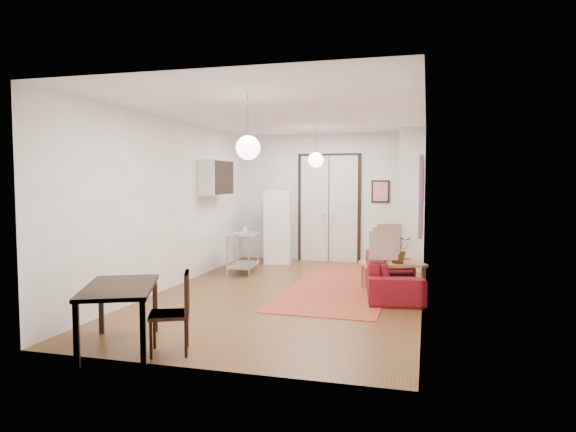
% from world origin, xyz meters
% --- Properties ---
extents(floor, '(7.00, 7.00, 0.00)m').
position_xyz_m(floor, '(0.00, 0.00, 0.00)').
color(floor, brown).
rests_on(floor, ground).
extents(ceiling, '(4.20, 7.00, 0.02)m').
position_xyz_m(ceiling, '(0.00, 0.00, 2.90)').
color(ceiling, white).
rests_on(ceiling, wall_back).
extents(wall_back, '(4.20, 0.02, 2.90)m').
position_xyz_m(wall_back, '(0.00, 3.50, 1.45)').
color(wall_back, white).
rests_on(wall_back, floor).
extents(wall_front, '(4.20, 0.02, 2.90)m').
position_xyz_m(wall_front, '(0.00, -3.50, 1.45)').
color(wall_front, white).
rests_on(wall_front, floor).
extents(wall_left, '(0.02, 7.00, 2.90)m').
position_xyz_m(wall_left, '(-2.10, 0.00, 1.45)').
color(wall_left, white).
rests_on(wall_left, floor).
extents(wall_right, '(0.02, 7.00, 2.90)m').
position_xyz_m(wall_right, '(2.10, 0.00, 1.45)').
color(wall_right, white).
rests_on(wall_right, floor).
extents(double_doors, '(1.44, 0.06, 2.50)m').
position_xyz_m(double_doors, '(0.00, 3.46, 1.20)').
color(double_doors, silver).
rests_on(double_doors, wall_back).
extents(stub_partition, '(0.50, 0.10, 2.90)m').
position_xyz_m(stub_partition, '(1.85, 2.55, 1.45)').
color(stub_partition, white).
rests_on(stub_partition, floor).
extents(wall_cabinet, '(0.35, 1.00, 0.70)m').
position_xyz_m(wall_cabinet, '(-1.92, 1.50, 1.90)').
color(wall_cabinet, silver).
rests_on(wall_cabinet, wall_left).
extents(painting_popart, '(0.05, 1.00, 1.00)m').
position_xyz_m(painting_popart, '(2.08, -1.25, 1.65)').
color(painting_popart, red).
rests_on(painting_popart, wall_right).
extents(painting_abstract, '(0.05, 0.50, 0.60)m').
position_xyz_m(painting_abstract, '(2.08, 0.80, 1.80)').
color(painting_abstract, beige).
rests_on(painting_abstract, wall_right).
extents(poster_back, '(0.40, 0.03, 0.50)m').
position_xyz_m(poster_back, '(1.15, 3.47, 1.60)').
color(poster_back, red).
rests_on(poster_back, wall_back).
extents(print_left, '(0.03, 0.44, 0.54)m').
position_xyz_m(print_left, '(-2.07, 2.00, 1.95)').
color(print_left, '#8B5F3A').
rests_on(print_left, wall_left).
extents(pendant_back, '(0.30, 0.30, 0.80)m').
position_xyz_m(pendant_back, '(0.00, 2.00, 2.25)').
color(pendant_back, white).
rests_on(pendant_back, ceiling).
extents(pendant_front, '(0.30, 0.30, 0.80)m').
position_xyz_m(pendant_front, '(0.00, -2.00, 2.25)').
color(pendant_front, white).
rests_on(pendant_front, ceiling).
extents(kilim_rug, '(1.77, 4.50, 0.01)m').
position_xyz_m(kilim_rug, '(0.74, 0.87, 0.01)').
color(kilim_rug, '#B5472D').
rests_on(kilim_rug, floor).
extents(sofa, '(1.12, 2.21, 0.62)m').
position_xyz_m(sofa, '(1.62, 0.42, 0.31)').
color(sofa, maroon).
rests_on(sofa, floor).
extents(coffee_table, '(1.17, 0.91, 0.46)m').
position_xyz_m(coffee_table, '(1.60, 0.72, 0.40)').
color(coffee_table, tan).
rests_on(coffee_table, floor).
extents(potted_plant, '(0.47, 0.50, 0.45)m').
position_xyz_m(potted_plant, '(1.70, 0.72, 0.68)').
color(potted_plant, '#337032').
rests_on(potted_plant, coffee_table).
extents(kitchen_counter, '(0.65, 1.08, 0.78)m').
position_xyz_m(kitchen_counter, '(-1.39, 1.58, 0.48)').
color(kitchen_counter, silver).
rests_on(kitchen_counter, floor).
extents(bowl, '(0.24, 0.24, 0.05)m').
position_xyz_m(bowl, '(-1.39, 1.28, 0.80)').
color(bowl, silver).
rests_on(bowl, kitchen_counter).
extents(soap_bottle, '(0.10, 0.10, 0.16)m').
position_xyz_m(soap_bottle, '(-1.44, 1.83, 0.86)').
color(soap_bottle, teal).
rests_on(soap_bottle, kitchen_counter).
extents(fridge, '(0.64, 0.64, 1.62)m').
position_xyz_m(fridge, '(-1.05, 2.93, 0.81)').
color(fridge, white).
rests_on(fridge, floor).
extents(dining_table, '(1.17, 1.45, 0.70)m').
position_xyz_m(dining_table, '(-1.09, -3.15, 0.62)').
color(dining_table, black).
rests_on(dining_table, floor).
extents(dining_chair_near, '(0.54, 0.64, 0.87)m').
position_xyz_m(dining_chair_near, '(-0.49, -3.06, 0.50)').
color(dining_chair_near, '#3D2213').
rests_on(dining_chair_near, floor).
extents(dining_chair_far, '(0.54, 0.64, 0.87)m').
position_xyz_m(dining_chair_far, '(-0.49, -3.06, 0.50)').
color(dining_chair_far, '#3D2213').
rests_on(dining_chair_far, floor).
extents(black_side_chair, '(0.48, 0.49, 0.79)m').
position_xyz_m(black_side_chair, '(1.34, 2.24, 0.46)').
color(black_side_chair, black).
rests_on(black_side_chair, floor).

